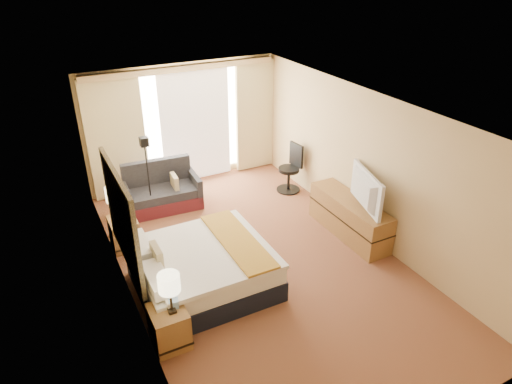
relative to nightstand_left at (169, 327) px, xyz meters
name	(u,v)px	position (x,y,z in m)	size (l,w,h in m)	color
floor	(259,261)	(1.87, 1.05, -0.28)	(4.20, 7.00, 0.02)	#5C211A
ceiling	(260,110)	(1.87, 1.05, 2.33)	(4.20, 7.00, 0.02)	white
wall_back	(183,124)	(1.87, 4.55, 1.02)	(4.20, 0.02, 2.60)	#D3B581
wall_front	(434,347)	(1.87, -2.45, 1.02)	(4.20, 0.02, 2.60)	#D3B581
wall_left	(122,225)	(-0.23, 1.05, 1.02)	(0.02, 7.00, 2.60)	#D3B581
wall_right	(367,166)	(3.97, 1.05, 1.02)	(0.02, 7.00, 2.60)	#D3B581
headboard	(122,219)	(-0.19, 1.25, 1.01)	(0.06, 1.85, 1.50)	black
nightstand_left	(169,327)	(0.00, 0.00, 0.00)	(0.45, 0.52, 0.55)	olive
nightstand_right	(124,233)	(0.00, 2.50, 0.00)	(0.45, 0.52, 0.55)	olive
media_dresser	(349,217)	(3.70, 1.05, 0.07)	(0.50, 1.80, 0.70)	olive
window	(195,122)	(2.12, 4.52, 1.04)	(2.30, 0.02, 2.30)	white
curtains	(185,121)	(1.87, 4.44, 1.13)	(4.12, 0.19, 2.56)	beige
bed	(203,268)	(0.81, 0.86, 0.07)	(1.94, 1.78, 0.94)	black
loveseat	(162,193)	(0.99, 3.58, 0.03)	(1.52, 0.88, 0.92)	#56181E
floor_lamp	(146,161)	(0.72, 3.35, 0.87)	(0.20, 0.20, 1.62)	black
desk_chair	(291,170)	(3.68, 3.03, 0.19)	(0.50, 0.50, 1.04)	black
lamp_left	(169,284)	(0.05, -0.06, 0.73)	(0.28, 0.28, 0.58)	black
lamp_right	(115,195)	(-0.06, 2.51, 0.76)	(0.29, 0.29, 0.62)	black
tissue_box	(173,303)	(0.10, 0.03, 0.33)	(0.13, 0.13, 0.11)	#98BEEB
telephone	(129,215)	(0.13, 2.54, 0.31)	(0.19, 0.15, 0.07)	black
television	(360,190)	(3.65, 0.79, 0.75)	(1.14, 0.15, 0.65)	black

